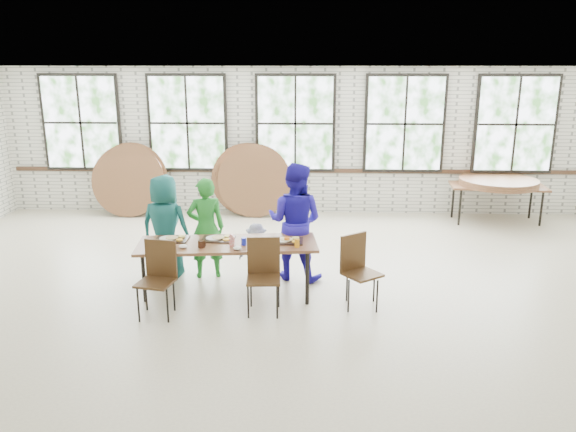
% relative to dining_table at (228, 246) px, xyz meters
% --- Properties ---
extents(room, '(12.00, 12.00, 12.00)m').
position_rel_dining_table_xyz_m(room, '(0.81, 4.30, 1.14)').
color(room, beige).
rests_on(room, ground).
extents(dining_table, '(2.47, 1.04, 0.74)m').
position_rel_dining_table_xyz_m(dining_table, '(0.00, 0.00, 0.00)').
color(dining_table, brown).
rests_on(dining_table, ground).
extents(chair_near_left, '(0.49, 0.48, 0.95)m').
position_rel_dining_table_xyz_m(chair_near_left, '(-0.78, -0.64, -0.13)').
color(chair_near_left, '#432B16').
rests_on(chair_near_left, ground).
extents(chair_near_right, '(0.44, 0.43, 0.95)m').
position_rel_dining_table_xyz_m(chair_near_right, '(0.52, -0.48, -0.13)').
color(chair_near_right, '#432B16').
rests_on(chair_near_right, ground).
extents(chair_spare, '(0.58, 0.58, 0.95)m').
position_rel_dining_table_xyz_m(chair_spare, '(1.73, -0.28, -0.13)').
color(chair_spare, '#432B16').
rests_on(chair_spare, ground).
extents(adult_teal, '(0.83, 0.62, 1.53)m').
position_rel_dining_table_xyz_m(adult_teal, '(-1.01, 0.65, 0.08)').
color(adult_teal, '#1A5C65').
rests_on(adult_teal, ground).
extents(adult_green, '(0.61, 0.48, 1.49)m').
position_rel_dining_table_xyz_m(adult_green, '(-0.41, 0.65, 0.06)').
color(adult_green, '#228029').
rests_on(adult_green, ground).
extents(toddler, '(0.54, 0.33, 0.82)m').
position_rel_dining_table_xyz_m(toddler, '(0.33, 0.65, -0.28)').
color(toddler, '#171D48').
rests_on(toddler, ground).
extents(adult_blue, '(1.00, 0.88, 1.72)m').
position_rel_dining_table_xyz_m(adult_blue, '(0.89, 0.65, 0.17)').
color(adult_blue, '#2318AB').
rests_on(adult_blue, ground).
extents(storage_table, '(1.86, 0.91, 0.74)m').
position_rel_dining_table_xyz_m(storage_table, '(4.81, 3.77, -0.00)').
color(storage_table, brown).
rests_on(storage_table, ground).
extents(tabletop_clutter, '(2.01, 0.63, 0.11)m').
position_rel_dining_table_xyz_m(tabletop_clutter, '(0.10, -0.03, 0.08)').
color(tabletop_clutter, black).
rests_on(tabletop_clutter, dining_table).
extents(round_tops_stacked, '(1.50, 1.50, 0.13)m').
position_rel_dining_table_xyz_m(round_tops_stacked, '(4.81, 3.77, 0.12)').
color(round_tops_stacked, brown).
rests_on(round_tops_stacked, storage_table).
extents(round_tops_leaning, '(4.10, 0.47, 1.50)m').
position_rel_dining_table_xyz_m(round_tops_leaning, '(-1.34, 4.05, 0.05)').
color(round_tops_leaning, brown).
rests_on(round_tops_leaning, ground).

